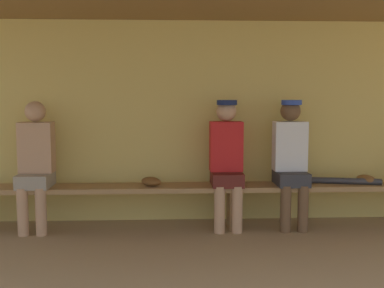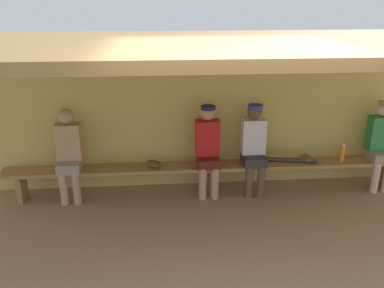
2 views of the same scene
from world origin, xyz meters
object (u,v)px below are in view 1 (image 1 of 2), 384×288
Objects in this scene: player_shirtless_tan at (227,158)px; player_leftmost at (291,157)px; baseball_bat at (340,181)px; baseball_glove_dark_brown at (366,179)px; baseball_glove_tan at (151,181)px; player_in_red at (35,161)px; bench at (232,192)px.

player_shirtless_tan is 1.00× the size of player_leftmost.
baseball_bat is at bearing -0.17° from player_shirtless_tan.
baseball_glove_dark_brown is (0.82, 0.02, -0.24)m from player_leftmost.
baseball_glove_tan is 2.00m from baseball_bat.
player_leftmost is 0.85m from baseball_glove_dark_brown.
baseball_glove_tan is at bearing -179.24° from player_shirtless_tan.
baseball_bat is at bearing -130.46° from baseball_glove_tan.
baseball_glove_dark_brown is 0.29× the size of baseball_bat.
player_in_red reaches higher than baseball_glove_dark_brown.
player_leftmost is at bearing 0.01° from player_in_red.
baseball_bat is (1.21, -0.00, -0.25)m from player_shirtless_tan.
player_shirtless_tan is 1.97m from player_in_red.
player_in_red is 5.56× the size of baseball_glove_tan.
player_leftmost is 1.01× the size of player_in_red.
baseball_glove_tan is (-2.28, -0.03, 0.00)m from baseball_glove_dark_brown.
baseball_glove_tan is at bearing -168.18° from baseball_bat.
baseball_glove_tan is at bearing 80.29° from baseball_glove_dark_brown.
player_shirtless_tan reaches higher than player_in_red.
player_in_red is at bearing -179.99° from player_shirtless_tan.
baseball_bat is (-0.28, -0.02, -0.01)m from baseball_glove_dark_brown.
player_shirtless_tan reaches higher than bench.
player_leftmost is 0.59m from baseball_bat.
baseball_bat is (3.18, -0.00, -0.24)m from player_in_red.
player_shirtless_tan reaches higher than baseball_glove_dark_brown.
bench is 0.36m from player_shirtless_tan.
baseball_glove_dark_brown is (1.50, 0.02, -0.24)m from player_shirtless_tan.
bench is 4.49× the size of player_in_red.
player_in_red is 5.56× the size of baseball_glove_dark_brown.
player_leftmost is 5.60× the size of baseball_glove_dark_brown.
player_leftmost is (0.62, 0.00, 0.36)m from bench.
player_leftmost is at bearing -168.76° from baseball_bat.
baseball_bat is (0.54, -0.00, -0.25)m from player_leftmost.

